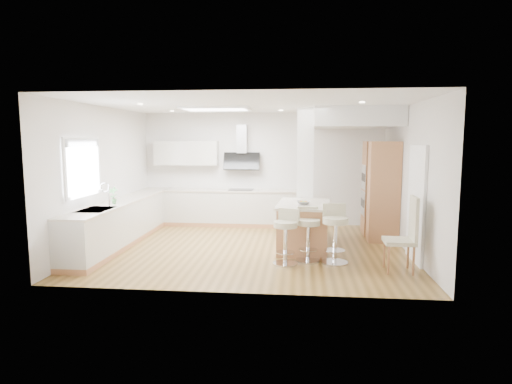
# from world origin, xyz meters

# --- Properties ---
(ground) EXTENTS (6.00, 6.00, 0.00)m
(ground) POSITION_xyz_m (0.00, 0.00, 0.00)
(ground) COLOR olive
(ground) RESTS_ON ground
(ceiling) EXTENTS (6.00, 5.00, 0.02)m
(ceiling) POSITION_xyz_m (0.00, 0.00, 0.00)
(ceiling) COLOR white
(ceiling) RESTS_ON ground
(wall_back) EXTENTS (6.00, 0.04, 2.80)m
(wall_back) POSITION_xyz_m (0.00, 2.50, 1.40)
(wall_back) COLOR silver
(wall_back) RESTS_ON ground
(wall_left) EXTENTS (0.04, 5.00, 2.80)m
(wall_left) POSITION_xyz_m (-3.00, 0.00, 1.40)
(wall_left) COLOR silver
(wall_left) RESTS_ON ground
(wall_right) EXTENTS (0.04, 5.00, 2.80)m
(wall_right) POSITION_xyz_m (3.00, 0.00, 1.40)
(wall_right) COLOR silver
(wall_right) RESTS_ON ground
(skylight) EXTENTS (4.10, 2.10, 0.06)m
(skylight) POSITION_xyz_m (-0.79, 0.60, 2.77)
(skylight) COLOR white
(skylight) RESTS_ON ground
(window_left) EXTENTS (0.06, 1.28, 1.07)m
(window_left) POSITION_xyz_m (-2.96, -0.90, 1.69)
(window_left) COLOR white
(window_left) RESTS_ON ground
(doorway_right) EXTENTS (0.05, 1.00, 2.10)m
(doorway_right) POSITION_xyz_m (2.97, -0.60, 1.00)
(doorway_right) COLOR #4A433A
(doorway_right) RESTS_ON ground
(counter_left) EXTENTS (0.63, 4.50, 1.35)m
(counter_left) POSITION_xyz_m (-2.70, 0.23, 0.46)
(counter_left) COLOR #BA7D50
(counter_left) RESTS_ON ground
(counter_back) EXTENTS (3.62, 0.63, 2.50)m
(counter_back) POSITION_xyz_m (-0.91, 2.22, 0.70)
(counter_back) COLOR #BA7D50
(counter_back) RESTS_ON ground
(pillar) EXTENTS (0.35, 0.35, 2.80)m
(pillar) POSITION_xyz_m (1.05, 0.95, 1.40)
(pillar) COLOR white
(pillar) RESTS_ON ground
(soffit) EXTENTS (1.78, 2.20, 0.40)m
(soffit) POSITION_xyz_m (2.10, 1.40, 2.60)
(soffit) COLOR white
(soffit) RESTS_ON ground
(oven_column) EXTENTS (0.63, 1.21, 2.10)m
(oven_column) POSITION_xyz_m (2.68, 1.23, 1.05)
(oven_column) COLOR #BA7D50
(oven_column) RESTS_ON ground
(peninsula) EXTENTS (1.09, 1.57, 0.98)m
(peninsula) POSITION_xyz_m (1.03, 0.01, 0.46)
(peninsula) COLOR #BA7D50
(peninsula) RESTS_ON ground
(bar_stool_a) EXTENTS (0.55, 0.55, 0.95)m
(bar_stool_a) POSITION_xyz_m (0.71, -1.03, 0.54)
(bar_stool_a) COLOR silver
(bar_stool_a) RESTS_ON ground
(bar_stool_b) EXTENTS (0.46, 0.46, 0.96)m
(bar_stool_b) POSITION_xyz_m (1.09, -0.80, 0.54)
(bar_stool_b) COLOR silver
(bar_stool_b) RESTS_ON ground
(bar_stool_c) EXTENTS (0.50, 0.50, 1.03)m
(bar_stool_c) POSITION_xyz_m (1.55, -0.88, 0.58)
(bar_stool_c) COLOR silver
(bar_stool_c) RESTS_ON ground
(dining_chair) EXTENTS (0.49, 0.49, 1.24)m
(dining_chair) POSITION_xyz_m (2.66, -1.26, 0.66)
(dining_chair) COLOR beige
(dining_chair) RESTS_ON ground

